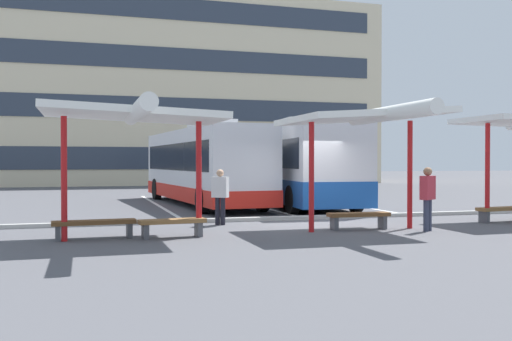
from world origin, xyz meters
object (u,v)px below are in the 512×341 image
Objects in this scene: waiting_shelter_0 at (134,116)px; waiting_passenger_0 at (220,193)px; bench_3 at (504,211)px; bench_2 at (359,217)px; coach_bus_0 at (202,166)px; waiting_shelter_1 at (367,119)px; coach_bus_1 at (291,166)px; bench_0 at (94,225)px; waiting_passenger_1 at (428,194)px; bench_1 at (172,224)px.

waiting_passenger_0 is at bearing 44.13° from waiting_shelter_0.
bench_2 is at bearing -174.50° from bench_3.
coach_bus_0 is 5.97× the size of bench_3.
waiting_shelter_1 is at bearing -169.35° from bench_3.
coach_bus_1 is 7.46× the size of waiting_passenger_0.
bench_0 is 4.16m from waiting_passenger_0.
coach_bus_1 is at bearing 52.05° from waiting_shelter_0.
bench_0 is at bearing -114.84° from coach_bus_0.
waiting_passenger_1 reaches higher than bench_3.
bench_2 is 1.07× the size of waiting_passenger_0.
waiting_passenger_0 is (2.63, 2.56, -1.96)m from waiting_shelter_0.
waiting_shelter_1 is at bearing -37.87° from waiting_passenger_0.
waiting_shelter_1 reaches higher than waiting_shelter_0.
coach_bus_0 is at bearing 109.62° from waiting_passenger_1.
waiting_passenger_0 is (3.53, 2.12, 0.58)m from bench_0.
bench_0 is at bearing 179.99° from bench_2.
coach_bus_0 is at bearing 70.40° from waiting_shelter_0.
waiting_shelter_0 reaches higher than bench_0.
bench_3 is at bearing -51.67° from coach_bus_0.
coach_bus_1 is 9.92m from waiting_passenger_1.
waiting_passenger_1 is at bearing -31.83° from waiting_passenger_0.
bench_0 is at bearing -149.04° from waiting_passenger_0.
waiting_shelter_1 is at bearing -2.26° from bench_1.
coach_bus_1 is at bearing -13.26° from coach_bus_0.
bench_2 is (2.30, -9.87, -1.28)m from coach_bus_0.
waiting_shelter_1 is at bearing -3.91° from bench_0.
coach_bus_1 is 6.21× the size of bench_3.
bench_2 is at bearing -76.89° from coach_bus_0.
bench_3 is at bearing -10.91° from waiting_passenger_0.
coach_bus_1 is 9.19m from bench_2.
waiting_shelter_0 is 2.72m from bench_0.
waiting_shelter_0 is 0.96× the size of waiting_shelter_1.
bench_0 and bench_2 have the same top height.
bench_2 is (5.07, 0.27, 0.00)m from bench_1.
waiting_shelter_1 reaches higher than bench_0.
waiting_passenger_1 is (3.84, -10.77, -0.65)m from coach_bus_0.
coach_bus_1 is 2.40× the size of waiting_shelter_1.
coach_bus_0 is 6.85× the size of waiting_passenger_1.
waiting_shelter_0 reaches higher than waiting_passenger_0.
waiting_shelter_0 is at bearing -127.95° from coach_bus_1.
bench_0 is (-4.57, -9.87, -1.28)m from coach_bus_0.
waiting_shelter_0 is at bearing -169.58° from bench_1.
bench_1 is at bearing -125.97° from waiting_passenger_0.
coach_bus_1 is 6.17× the size of bench_0.
waiting_passenger_0 is (-1.03, -7.75, -0.70)m from coach_bus_0.
coach_bus_0 is 5.93× the size of bench_0.
coach_bus_0 is 10.67m from waiting_shelter_1.
bench_0 is at bearing -177.65° from bench_3.
waiting_shelter_1 is 2.59× the size of bench_3.
coach_bus_1 is at bearing 55.53° from waiting_passenger_0.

